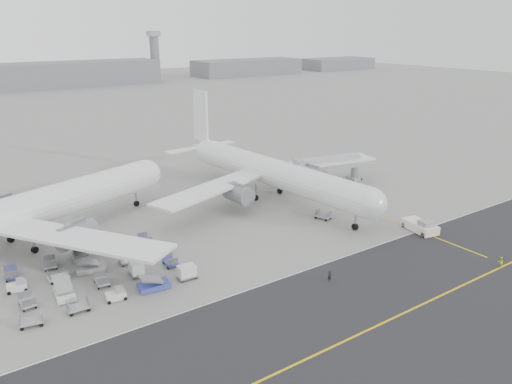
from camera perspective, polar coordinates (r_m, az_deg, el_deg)
ground at (r=73.09m, az=1.95°, el=-9.16°), size 700.00×700.00×0.00m
taxiway at (r=64.95m, az=15.47°, el=-13.69°), size 220.00×59.00×0.03m
horizon_buildings at (r=321.10m, az=-22.63°, el=10.97°), size 520.00×28.00×28.00m
control_tower at (r=346.37m, az=-11.50°, el=15.14°), size 7.00×7.00×31.25m
airliner_a at (r=87.09m, az=-25.40°, el=-2.14°), size 56.89×55.87×20.47m
airliner_b at (r=102.05m, az=1.53°, el=2.40°), size 56.35×57.18×19.73m
pushback_tug at (r=90.97m, az=18.30°, el=-3.72°), size 4.23×8.62×2.42m
jet_bridge at (r=112.88m, az=8.28°, el=3.12°), size 17.02×6.11×6.35m
gse_cluster at (r=74.91m, az=-17.58°, el=-9.36°), size 29.95×24.67×2.09m
stray_dolly at (r=93.07m, az=7.66°, el=-3.07°), size 2.46×3.20×1.74m
ground_crew_a at (r=71.06m, az=8.42°, el=-9.49°), size 0.63×0.47×1.59m
ground_crew_b at (r=82.35m, az=26.16°, el=-7.22°), size 0.99×0.89×1.67m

